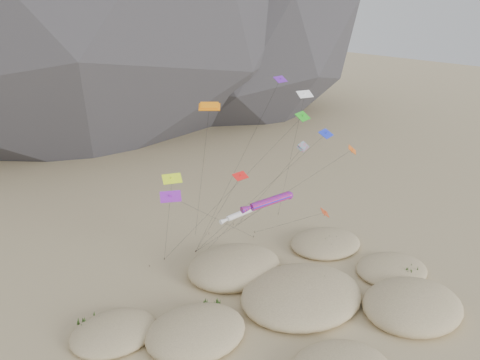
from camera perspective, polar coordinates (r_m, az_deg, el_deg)
name	(u,v)px	position (r m, az deg, el deg)	size (l,w,h in m)	color
ground	(312,323)	(58.70, 8.74, -16.83)	(500.00, 500.00, 0.00)	#CCB789
dunes	(288,306)	(59.81, 5.87, -15.02)	(47.74, 33.52, 3.84)	#CCB789
dune_grass	(289,305)	(59.73, 6.05, -14.91)	(43.07, 27.01, 1.57)	black
kite_stakes	(220,238)	(75.97, -2.46, -7.11)	(26.57, 5.68, 0.30)	#3F2D1E
rainbow_tube_kite	(269,202)	(59.41, 3.55, -2.64)	(8.59, 17.16, 12.89)	red
white_tube_kite	(240,214)	(60.60, 0.00, -4.15)	(6.06, 10.42, 10.69)	silver
orange_parafoil	(209,108)	(58.49, -3.77, 8.73)	(4.80, 13.11, 24.23)	orange
multi_parafoil	(302,148)	(59.68, 7.56, 3.91)	(2.58, 18.90, 19.20)	#FF1A39
delta_kites	(277,150)	(59.70, 4.49, 3.63)	(30.47, 22.40, 27.70)	#C63B12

